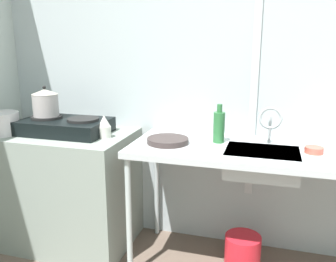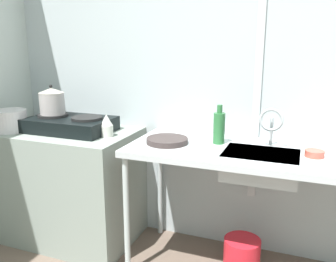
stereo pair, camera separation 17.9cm
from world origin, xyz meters
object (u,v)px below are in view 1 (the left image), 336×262
object	(u,v)px
bucket_on_floor	(242,252)
small_bowl_on_drainboard	(314,150)
bottle_by_sink	(219,126)
faucet	(270,120)
sink_basin	(262,163)
percolator	(104,127)
frying_pan	(168,141)
pot_on_left_burner	(45,102)
stove	(65,126)
pot_beside_stove	(2,123)

from	to	relation	value
bucket_on_floor	small_bowl_on_drainboard	bearing A→B (deg)	-2.52
bottle_by_sink	faucet	bearing A→B (deg)	5.00
sink_basin	faucet	distance (m)	0.27
percolator	frying_pan	distance (m)	0.44
pot_on_left_burner	sink_basin	distance (m)	1.50
pot_on_left_burner	small_bowl_on_drainboard	bearing A→B (deg)	-0.38
pot_on_left_burner	stove	bearing A→B (deg)	-0.00
pot_beside_stove	small_bowl_on_drainboard	xyz separation A→B (m)	(2.01, 0.13, -0.06)
frying_pan	small_bowl_on_drainboard	world-z (taller)	small_bowl_on_drainboard
pot_beside_stove	stove	bearing A→B (deg)	20.01
percolator	bottle_by_sink	world-z (taller)	bottle_by_sink
pot_beside_stove	bottle_by_sink	xyz separation A→B (m)	(1.45, 0.21, 0.03)
percolator	frying_pan	xyz separation A→B (m)	(0.44, -0.01, -0.06)
pot_on_left_burner	faucet	world-z (taller)	pot_on_left_burner
percolator	small_bowl_on_drainboard	bearing A→B (deg)	0.89
pot_beside_stove	frying_pan	distance (m)	1.16
stove	sink_basin	distance (m)	1.33
stove	faucet	bearing A→B (deg)	3.86
frying_pan	sink_basin	bearing A→B (deg)	0.43
small_bowl_on_drainboard	pot_beside_stove	bearing A→B (deg)	-176.20
bottle_by_sink	frying_pan	bearing A→B (deg)	-159.68
faucet	percolator	bearing A→B (deg)	-173.27
small_bowl_on_drainboard	sink_basin	bearing A→B (deg)	-173.85
sink_basin	faucet	size ratio (longest dim) A/B	1.75
stove	bottle_by_sink	bearing A→B (deg)	3.53
pot_beside_stove	small_bowl_on_drainboard	world-z (taller)	pot_beside_stove
pot_on_left_burner	bottle_by_sink	size ratio (longest dim) A/B	0.87
stove	pot_beside_stove	distance (m)	0.42
pot_on_left_burner	pot_beside_stove	distance (m)	0.32
pot_on_left_burner	sink_basin	xyz separation A→B (m)	(1.47, -0.04, -0.28)
faucet	bucket_on_floor	distance (m)	0.88
small_bowl_on_drainboard	bottle_by_sink	xyz separation A→B (m)	(-0.55, 0.08, 0.08)
pot_beside_stove	bottle_by_sink	bearing A→B (deg)	8.23
faucet	bucket_on_floor	bearing A→B (deg)	-143.10
bucket_on_floor	faucet	bearing A→B (deg)	36.90
percolator	bottle_by_sink	bearing A→B (deg)	7.44
stove	percolator	bearing A→B (deg)	-5.72
pot_beside_stove	percolator	world-z (taller)	pot_beside_stove
pot_beside_stove	small_bowl_on_drainboard	bearing A→B (deg)	3.80
sink_basin	frying_pan	world-z (taller)	frying_pan
sink_basin	bucket_on_floor	size ratio (longest dim) A/B	1.82
faucet	bottle_by_sink	size ratio (longest dim) A/B	0.99
pot_on_left_burner	faucet	bearing A→B (deg)	3.49
stove	faucet	world-z (taller)	faucet
pot_beside_stove	sink_basin	xyz separation A→B (m)	(1.73, 0.10, -0.15)
sink_basin	faucet	bearing A→B (deg)	76.02
pot_on_left_burner	small_bowl_on_drainboard	xyz separation A→B (m)	(1.75, -0.01, -0.19)
sink_basin	pot_on_left_burner	bearing A→B (deg)	178.37
percolator	faucet	world-z (taller)	faucet
sink_basin	bottle_by_sink	distance (m)	0.34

